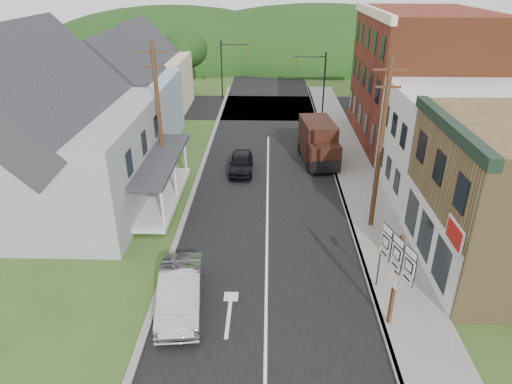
# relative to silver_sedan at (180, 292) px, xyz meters

# --- Properties ---
(ground) EXTENTS (120.00, 120.00, 0.00)m
(ground) POSITION_rel_silver_sedan_xyz_m (3.49, 3.32, -0.79)
(ground) COLOR #2D4719
(ground) RESTS_ON ground
(road) EXTENTS (9.00, 90.00, 0.02)m
(road) POSITION_rel_silver_sedan_xyz_m (3.49, 13.32, -0.79)
(road) COLOR black
(road) RESTS_ON ground
(cross_road) EXTENTS (60.00, 9.00, 0.02)m
(cross_road) POSITION_rel_silver_sedan_xyz_m (3.49, 30.32, -0.79)
(cross_road) COLOR black
(cross_road) RESTS_ON ground
(sidewalk_right) EXTENTS (2.80, 55.00, 0.15)m
(sidewalk_right) POSITION_rel_silver_sedan_xyz_m (9.39, 11.32, -0.71)
(sidewalk_right) COLOR slate
(sidewalk_right) RESTS_ON ground
(curb_right) EXTENTS (0.20, 55.00, 0.15)m
(curb_right) POSITION_rel_silver_sedan_xyz_m (8.04, 11.32, -0.71)
(curb_right) COLOR slate
(curb_right) RESTS_ON ground
(curb_left) EXTENTS (0.30, 55.00, 0.12)m
(curb_left) POSITION_rel_silver_sedan_xyz_m (-1.16, 11.32, -0.73)
(curb_left) COLOR slate
(curb_left) RESTS_ON ground
(storefront_white) EXTENTS (8.00, 7.00, 6.50)m
(storefront_white) POSITION_rel_silver_sedan_xyz_m (14.79, 10.82, 2.46)
(storefront_white) COLOR silver
(storefront_white) RESTS_ON ground
(storefront_red) EXTENTS (8.00, 12.00, 10.00)m
(storefront_red) POSITION_rel_silver_sedan_xyz_m (14.79, 20.32, 4.21)
(storefront_red) COLOR brown
(storefront_red) RESTS_ON ground
(house_gray) EXTENTS (10.20, 12.24, 8.35)m
(house_gray) POSITION_rel_silver_sedan_xyz_m (-8.51, 9.32, 3.45)
(house_gray) COLOR #929497
(house_gray) RESTS_ON ground
(house_blue) EXTENTS (7.14, 8.16, 7.28)m
(house_blue) POSITION_rel_silver_sedan_xyz_m (-7.51, 20.32, 2.90)
(house_blue) COLOR #8092AF
(house_blue) RESTS_ON ground
(house_cream) EXTENTS (7.14, 8.16, 7.28)m
(house_cream) POSITION_rel_silver_sedan_xyz_m (-8.01, 29.32, 2.90)
(house_cream) COLOR beige
(house_cream) RESTS_ON ground
(utility_pole_right) EXTENTS (1.60, 0.26, 9.00)m
(utility_pole_right) POSITION_rel_silver_sedan_xyz_m (9.09, 6.82, 3.87)
(utility_pole_right) COLOR #472D19
(utility_pole_right) RESTS_ON ground
(utility_pole_left) EXTENTS (1.60, 0.26, 9.00)m
(utility_pole_left) POSITION_rel_silver_sedan_xyz_m (-3.01, 11.32, 3.87)
(utility_pole_left) COLOR #472D19
(utility_pole_left) RESTS_ON ground
(traffic_signal_right) EXTENTS (2.87, 0.20, 6.00)m
(traffic_signal_right) POSITION_rel_silver_sedan_xyz_m (7.79, 26.82, 2.97)
(traffic_signal_right) COLOR black
(traffic_signal_right) RESTS_ON ground
(traffic_signal_left) EXTENTS (2.87, 0.20, 6.00)m
(traffic_signal_left) POSITION_rel_silver_sedan_xyz_m (-0.81, 33.82, 2.97)
(traffic_signal_left) COLOR black
(traffic_signal_left) RESTS_ON ground
(tree_left_b) EXTENTS (4.80, 4.80, 6.94)m
(tree_left_b) POSITION_rel_silver_sedan_xyz_m (-13.51, 15.32, 4.10)
(tree_left_b) COLOR #382616
(tree_left_b) RESTS_ON ground
(tree_left_c) EXTENTS (5.80, 5.80, 8.41)m
(tree_left_c) POSITION_rel_silver_sedan_xyz_m (-15.51, 23.32, 5.15)
(tree_left_c) COLOR #382616
(tree_left_c) RESTS_ON ground
(tree_left_d) EXTENTS (4.80, 4.80, 6.94)m
(tree_left_d) POSITION_rel_silver_sedan_xyz_m (-5.51, 35.32, 4.10)
(tree_left_d) COLOR #382616
(tree_left_d) RESTS_ON ground
(forested_ridge) EXTENTS (90.00, 30.00, 16.00)m
(forested_ridge) POSITION_rel_silver_sedan_xyz_m (3.49, 58.32, -0.79)
(forested_ridge) COLOR black
(forested_ridge) RESTS_ON ground
(silver_sedan) EXTENTS (2.18, 4.94, 1.58)m
(silver_sedan) POSITION_rel_silver_sedan_xyz_m (0.00, 0.00, 0.00)
(silver_sedan) COLOR #B3B3B8
(silver_sedan) RESTS_ON ground
(dark_sedan) EXTENTS (1.59, 3.90, 1.33)m
(dark_sedan) POSITION_rel_silver_sedan_xyz_m (1.66, 13.97, -0.12)
(dark_sedan) COLOR black
(dark_sedan) RESTS_ON ground
(delivery_van) EXTENTS (2.66, 5.39, 2.90)m
(delivery_van) POSITION_rel_silver_sedan_xyz_m (7.07, 16.08, 0.68)
(delivery_van) COLOR black
(delivery_van) RESTS_ON ground
(route_sign_cluster) EXTENTS (0.71, 2.20, 3.97)m
(route_sign_cluster) POSITION_rel_silver_sedan_xyz_m (8.23, -0.82, 1.94)
(route_sign_cluster) COLOR #472D19
(route_sign_cluster) RESTS_ON sidewalk_right
(warning_sign) EXTENTS (0.28, 0.58, 2.30)m
(warning_sign) POSITION_rel_silver_sedan_xyz_m (8.27, 1.53, 0.83)
(warning_sign) COLOR black
(warning_sign) RESTS_ON sidewalk_right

